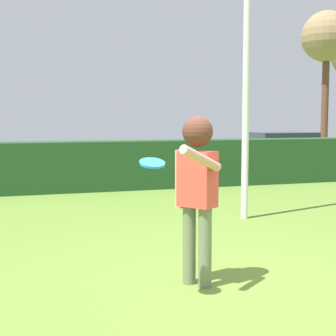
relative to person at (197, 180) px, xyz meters
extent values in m
plane|color=olive|center=(0.38, -0.29, -1.12)|extent=(60.00, 60.00, 0.00)
cylinder|color=#6C7655|center=(0.06, -0.08, -0.70)|extent=(0.14, 0.14, 0.84)
cylinder|color=#6C7655|center=(-0.05, 0.09, -0.70)|extent=(0.14, 0.14, 0.84)
cube|color=#DE473B|center=(0.01, 0.01, 0.01)|extent=(0.40, 0.44, 0.58)
cylinder|color=#DD9783|center=(-0.09, -0.35, 0.25)|extent=(0.56, 0.42, 0.30)
cylinder|color=#DD9783|center=(-0.12, 0.20, -0.01)|extent=(0.09, 0.09, 0.62)
sphere|color=#DD9783|center=(0.01, 0.01, 0.47)|extent=(0.22, 0.22, 0.22)
sphere|color=#522D21|center=(0.01, 0.01, 0.50)|extent=(0.32, 0.32, 0.32)
cylinder|color=#268CE5|center=(-0.60, -0.41, 0.23)|extent=(0.24, 0.23, 0.09)
cylinder|color=silver|center=(2.09, 3.13, 2.30)|extent=(0.12, 0.12, 6.84)
cube|color=#214722|center=(0.38, 7.47, -0.52)|extent=(27.49, 0.90, 1.19)
cube|color=#B7B7BC|center=(7.54, 11.26, -0.54)|extent=(4.24, 1.81, 0.55)
cube|color=#2D333D|center=(7.54, 11.26, -0.07)|extent=(2.24, 1.62, 0.40)
cylinder|color=black|center=(8.99, 12.15, -0.82)|extent=(0.60, 0.12, 0.60)
cylinder|color=black|center=(9.03, 10.45, -0.82)|extent=(0.60, 0.12, 0.60)
cylinder|color=black|center=(6.05, 12.08, -0.82)|extent=(0.60, 0.12, 0.60)
cylinder|color=black|center=(6.09, 10.38, -0.82)|extent=(0.60, 0.12, 0.60)
cylinder|color=brown|center=(10.86, 13.51, 0.91)|extent=(0.29, 0.29, 4.05)
sphere|color=#957754|center=(10.86, 13.51, 3.98)|extent=(2.09, 2.09, 2.09)
camera|label=1|loc=(-1.88, -4.90, 0.64)|focal=54.67mm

